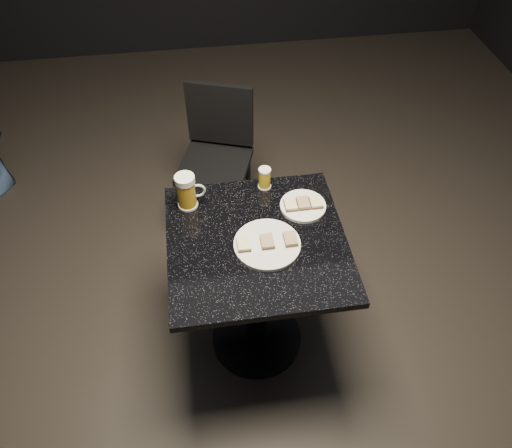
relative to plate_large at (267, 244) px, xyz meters
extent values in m
plane|color=black|center=(-0.04, 0.03, -0.76)|extent=(6.00, 6.00, 0.00)
cylinder|color=silver|center=(0.00, 0.00, 0.00)|extent=(0.26, 0.26, 0.01)
cylinder|color=white|center=(0.18, 0.18, 0.00)|extent=(0.19, 0.19, 0.01)
cylinder|color=black|center=(-0.04, 0.03, -0.74)|extent=(0.44, 0.44, 0.03)
cylinder|color=black|center=(-0.04, 0.03, -0.38)|extent=(0.10, 0.10, 0.69)
cube|color=black|center=(-0.04, 0.03, -0.02)|extent=(0.70, 0.70, 0.03)
cylinder|color=silver|center=(-0.29, 0.26, 0.00)|extent=(0.08, 0.08, 0.01)
cylinder|color=gold|center=(-0.29, 0.26, 0.06)|extent=(0.08, 0.08, 0.12)
cylinder|color=white|center=(-0.29, 0.26, 0.14)|extent=(0.08, 0.08, 0.03)
torus|color=silver|center=(-0.25, 0.27, 0.07)|extent=(0.07, 0.01, 0.07)
cylinder|color=silver|center=(0.04, 0.33, 0.00)|extent=(0.06, 0.06, 0.01)
cylinder|color=gold|center=(0.04, 0.33, 0.04)|extent=(0.05, 0.05, 0.08)
cylinder|color=silver|center=(0.04, 0.33, 0.09)|extent=(0.05, 0.05, 0.01)
cube|color=black|center=(-0.15, 0.85, -0.31)|extent=(0.46, 0.46, 0.04)
cylinder|color=black|center=(-0.34, 0.76, -0.54)|extent=(0.03, 0.03, 0.43)
cylinder|color=black|center=(-0.05, 0.66, -0.54)|extent=(0.03, 0.03, 0.43)
cylinder|color=black|center=(-0.24, 1.05, -0.54)|extent=(0.03, 0.03, 0.43)
cylinder|color=black|center=(0.05, 0.94, -0.54)|extent=(0.03, 0.03, 0.43)
cube|color=black|center=(-0.09, 1.01, -0.09)|extent=(0.35, 0.14, 0.36)
cube|color=#4C3521|center=(-0.09, 0.00, 0.01)|extent=(0.05, 0.07, 0.01)
cube|color=#D1D184|center=(-0.09, 0.00, 0.02)|extent=(0.05, 0.07, 0.01)
cube|color=#4C3521|center=(0.00, 0.00, 0.01)|extent=(0.05, 0.07, 0.01)
cube|color=#8C7251|center=(0.00, 0.00, 0.02)|extent=(0.05, 0.07, 0.01)
cube|color=#4C3521|center=(0.09, 0.00, 0.01)|extent=(0.05, 0.07, 0.01)
cube|color=#8C7251|center=(0.09, 0.00, 0.02)|extent=(0.05, 0.07, 0.01)
cube|color=#4C3521|center=(0.13, 0.18, 0.01)|extent=(0.05, 0.07, 0.01)
cube|color=beige|center=(0.13, 0.18, 0.02)|extent=(0.05, 0.07, 0.01)
cube|color=#4C3521|center=(0.18, 0.18, 0.01)|extent=(0.05, 0.07, 0.01)
cube|color=#8C7251|center=(0.18, 0.18, 0.02)|extent=(0.05, 0.07, 0.01)
cube|color=#4C3521|center=(0.23, 0.18, 0.01)|extent=(0.05, 0.07, 0.01)
cube|color=#D1D184|center=(0.23, 0.18, 0.02)|extent=(0.05, 0.07, 0.01)
camera|label=1|loc=(-0.22, -1.23, 1.46)|focal=35.00mm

